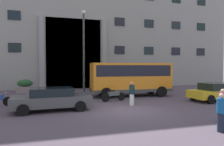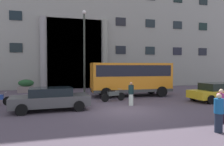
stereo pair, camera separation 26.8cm
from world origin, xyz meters
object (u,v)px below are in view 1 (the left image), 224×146
Objects in this scene: hedge_planter_far_west at (25,86)px; pedestrian_woman_with_bag at (221,113)px; parked_sedan_far at (217,92)px; pedestrian_child_trailing at (132,94)px; pedestrian_woman_dark_dress at (223,106)px; hedge_planter_entrance_right at (132,82)px; scooter_by_planter at (39,99)px; lamppost_plaza_centre at (84,45)px; parked_coupe_end at (52,99)px; orange_minibus at (131,76)px; bus_stop_sign at (166,75)px; motorcycle_far_end at (113,95)px.

pedestrian_woman_with_bag reaches higher than hedge_planter_far_west.
parked_sedan_far is 6.86m from pedestrian_child_trailing.
parked_sedan_far is at bearing 43.32° from pedestrian_woman_dark_dress.
hedge_planter_entrance_right reaches higher than scooter_by_planter.
parked_coupe_end is at bearing -112.00° from lamppost_plaza_centre.
parked_coupe_end reaches higher than hedge_planter_far_west.
orange_minibus is 5.19m from bus_stop_sign.
hedge_planter_far_west is 0.19× the size of lamppost_plaza_centre.
bus_stop_sign reaches higher than hedge_planter_entrance_right.
bus_stop_sign is at bearing -12.22° from hedge_planter_far_west.
hedge_planter_far_west is 10.09m from motorcycle_far_end.
orange_minibus reaches higher than hedge_planter_far_west.
lamppost_plaza_centre is at bearing -162.11° from hedge_planter_entrance_right.
pedestrian_woman_dark_dress is 0.19× the size of lamppost_plaza_centre.
orange_minibus is at bearing 90.17° from pedestrian_woman_dark_dress.
parked_coupe_end is 2.94× the size of pedestrian_child_trailing.
parked_sedan_far reaches higher than scooter_by_planter.
hedge_planter_far_west is 0.96× the size of hedge_planter_entrance_right.
parked_sedan_far is 11.97m from parked_coupe_end.
orange_minibus is 2.59× the size of bus_stop_sign.
parked_coupe_end is at bearing -169.94° from motorcycle_far_end.
scooter_by_planter is 1.28× the size of pedestrian_child_trailing.
bus_stop_sign is 0.58× the size of parked_coupe_end.
hedge_planter_entrance_right is 15.55m from pedestrian_woman_with_bag.
scooter_by_planter is 6.18m from pedestrian_child_trailing.
scooter_by_planter is (-12.80, 1.73, -0.24)m from parked_sedan_far.
hedge_planter_far_west is 7.78m from scooter_by_planter.
motorcycle_far_end is at bearing 108.75° from pedestrian_woman_dark_dress.
lamppost_plaza_centre is at bearing 137.45° from parked_sedan_far.
lamppost_plaza_centre is (-8.96, 7.36, 3.94)m from parked_sedan_far.
hedge_planter_entrance_right is 1.05× the size of pedestrian_woman_with_bag.
hedge_planter_entrance_right is at bearing 20.52° from pedestrian_child_trailing.
motorcycle_far_end is (-7.00, -4.31, -1.20)m from bus_stop_sign.
parked_coupe_end is 9.08m from pedestrian_woman_dark_dress.
hedge_planter_entrance_right is 0.80× the size of scooter_by_planter.
pedestrian_woman_dark_dress is at bearing -69.65° from lamppost_plaza_centre.
bus_stop_sign is 1.75× the size of pedestrian_woman_with_bag.
hedge_planter_entrance_right is (2.13, 5.00, -0.93)m from orange_minibus.
parked_coupe_end is (-8.77, -9.30, -0.08)m from hedge_planter_entrance_right.
motorcycle_far_end is at bearing 21.20° from parked_coupe_end.
bus_stop_sign is 6.40m from parked_sedan_far.
pedestrian_woman_dark_dress is (-3.79, -11.34, -0.88)m from bus_stop_sign.
lamppost_plaza_centre reaches higher than motorcycle_far_end.
lamppost_plaza_centre is at bearing 104.59° from pedestrian_woman_dark_dress.
orange_minibus reaches higher than pedestrian_woman_with_bag.
pedestrian_woman_with_bag is 14.47m from lamppost_plaza_centre.
orange_minibus is at bearing 138.43° from parked_sedan_far.
lamppost_plaza_centre is at bearing 63.93° from parked_coupe_end.
pedestrian_child_trailing is 8.53m from lamppost_plaza_centre.
scooter_by_planter is at bearing 110.57° from parked_coupe_end.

